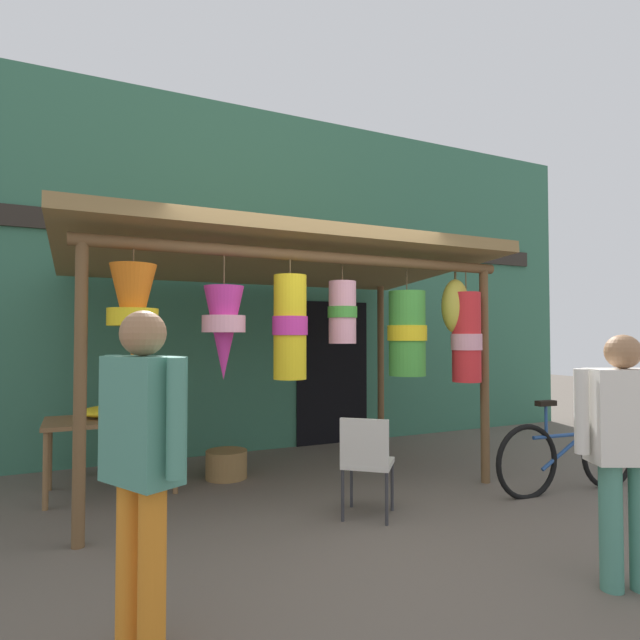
{
  "coord_description": "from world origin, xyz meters",
  "views": [
    {
      "loc": [
        -1.82,
        -3.94,
        1.51
      ],
      "look_at": [
        0.49,
        0.97,
        1.68
      ],
      "focal_mm": 28.77,
      "sensor_mm": 36.0,
      "label": 1
    }
  ],
  "objects_px": {
    "parked_bicycle": "(569,456)",
    "vendor_in_orange": "(142,450)",
    "display_table": "(112,426)",
    "folding_chair": "(366,458)",
    "wicker_basket_by_table": "(226,464)",
    "flower_heap_on_table": "(124,410)",
    "customer_foreground": "(624,440)"
  },
  "relations": [
    {
      "from": "parked_bicycle",
      "to": "vendor_in_orange",
      "type": "distance_m",
      "value": 4.2
    },
    {
      "from": "display_table",
      "to": "folding_chair",
      "type": "distance_m",
      "value": 2.52
    },
    {
      "from": "display_table",
      "to": "wicker_basket_by_table",
      "type": "relative_size",
      "value": 2.75
    },
    {
      "from": "flower_heap_on_table",
      "to": "folding_chair",
      "type": "xyz_separation_m",
      "value": [
        1.76,
        -1.75,
        -0.27
      ]
    },
    {
      "from": "parked_bicycle",
      "to": "vendor_in_orange",
      "type": "bearing_deg",
      "value": -167.55
    },
    {
      "from": "wicker_basket_by_table",
      "to": "vendor_in_orange",
      "type": "distance_m",
      "value": 3.13
    },
    {
      "from": "folding_chair",
      "to": "display_table",
      "type": "bearing_deg",
      "value": 137.9
    },
    {
      "from": "display_table",
      "to": "parked_bicycle",
      "type": "height_order",
      "value": "parked_bicycle"
    },
    {
      "from": "flower_heap_on_table",
      "to": "display_table",
      "type": "bearing_deg",
      "value": -153.53
    },
    {
      "from": "wicker_basket_by_table",
      "to": "parked_bicycle",
      "type": "height_order",
      "value": "parked_bicycle"
    },
    {
      "from": "flower_heap_on_table",
      "to": "parked_bicycle",
      "type": "relative_size",
      "value": 0.46
    },
    {
      "from": "folding_chair",
      "to": "wicker_basket_by_table",
      "type": "height_order",
      "value": "folding_chair"
    },
    {
      "from": "flower_heap_on_table",
      "to": "folding_chair",
      "type": "relative_size",
      "value": 0.96
    },
    {
      "from": "folding_chair",
      "to": "vendor_in_orange",
      "type": "xyz_separation_m",
      "value": [
        -1.89,
        -1.1,
        0.46
      ]
    },
    {
      "from": "folding_chair",
      "to": "flower_heap_on_table",
      "type": "bearing_deg",
      "value": 135.21
    },
    {
      "from": "display_table",
      "to": "wicker_basket_by_table",
      "type": "xyz_separation_m",
      "value": [
        1.14,
        -0.0,
        -0.49
      ]
    },
    {
      "from": "vendor_in_orange",
      "to": "display_table",
      "type": "bearing_deg",
      "value": 89.53
    },
    {
      "from": "folding_chair",
      "to": "vendor_in_orange",
      "type": "height_order",
      "value": "vendor_in_orange"
    },
    {
      "from": "parked_bicycle",
      "to": "display_table",
      "type": "bearing_deg",
      "value": 154.83
    },
    {
      "from": "customer_foreground",
      "to": "vendor_in_orange",
      "type": "bearing_deg",
      "value": 167.54
    },
    {
      "from": "flower_heap_on_table",
      "to": "wicker_basket_by_table",
      "type": "distance_m",
      "value": 1.2
    },
    {
      "from": "display_table",
      "to": "flower_heap_on_table",
      "type": "bearing_deg",
      "value": 26.47
    },
    {
      "from": "flower_heap_on_table",
      "to": "parked_bicycle",
      "type": "bearing_deg",
      "value": -26.45
    },
    {
      "from": "vendor_in_orange",
      "to": "folding_chair",
      "type": "bearing_deg",
      "value": 30.11
    },
    {
      "from": "display_table",
      "to": "customer_foreground",
      "type": "xyz_separation_m",
      "value": [
        2.67,
        -3.38,
        0.25
      ]
    },
    {
      "from": "folding_chair",
      "to": "parked_bicycle",
      "type": "xyz_separation_m",
      "value": [
        2.16,
        -0.2,
        -0.16
      ]
    },
    {
      "from": "folding_chair",
      "to": "parked_bicycle",
      "type": "bearing_deg",
      "value": -5.39
    },
    {
      "from": "flower_heap_on_table",
      "to": "parked_bicycle",
      "type": "height_order",
      "value": "parked_bicycle"
    },
    {
      "from": "vendor_in_orange",
      "to": "parked_bicycle",
      "type": "bearing_deg",
      "value": 12.45
    },
    {
      "from": "vendor_in_orange",
      "to": "customer_foreground",
      "type": "relative_size",
      "value": 1.08
    },
    {
      "from": "wicker_basket_by_table",
      "to": "display_table",
      "type": "bearing_deg",
      "value": 180.0
    },
    {
      "from": "display_table",
      "to": "folding_chair",
      "type": "height_order",
      "value": "folding_chair"
    }
  ]
}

